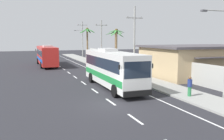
# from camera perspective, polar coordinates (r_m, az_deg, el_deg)

# --- Properties ---
(ground_plane) EXTENTS (160.00, 160.00, 0.00)m
(ground_plane) POSITION_cam_1_polar(r_m,az_deg,el_deg) (17.67, 0.58, -8.08)
(ground_plane) COLOR #28282D
(sidewalk_kerb) EXTENTS (3.20, 90.00, 0.14)m
(sidewalk_kerb) POSITION_cam_1_polar(r_m,az_deg,el_deg) (29.31, 5.90, -1.74)
(sidewalk_kerb) COLOR #999993
(sidewalk_kerb) RESTS_ON ground
(lane_markings) EXTENTS (3.88, 71.00, 0.01)m
(lane_markings) POSITION_cam_1_polar(r_m,az_deg,el_deg) (31.79, -4.79, -1.12)
(lane_markings) COLOR white
(lane_markings) RESTS_ON ground
(boundary_wall) EXTENTS (0.24, 60.00, 2.24)m
(boundary_wall) POSITION_cam_1_polar(r_m,az_deg,el_deg) (34.45, 8.61, 1.35)
(boundary_wall) COLOR #B2B2AD
(boundary_wall) RESTS_ON ground
(coach_bus_foreground) EXTENTS (2.89, 11.09, 3.72)m
(coach_bus_foreground) POSITION_cam_1_polar(r_m,az_deg,el_deg) (23.39, 0.04, 0.58)
(coach_bus_foreground) COLOR silver
(coach_bus_foreground) RESTS_ON ground
(coach_bus_far_lane) EXTENTS (2.92, 11.86, 3.58)m
(coach_bus_far_lane) POSITION_cam_1_polar(r_m,az_deg,el_deg) (43.21, -15.01, 3.39)
(coach_bus_far_lane) COLOR red
(coach_bus_far_lane) RESTS_ON ground
(motorcycle_beside_bus) EXTENTS (0.56, 1.96, 1.58)m
(motorcycle_beside_bus) POSITION_cam_1_polar(r_m,az_deg,el_deg) (33.41, -3.31, 0.42)
(motorcycle_beside_bus) COLOR black
(motorcycle_beside_bus) RESTS_ON ground
(pedestrian_near_kerb) EXTENTS (0.36, 0.36, 1.79)m
(pedestrian_near_kerb) POSITION_cam_1_polar(r_m,az_deg,el_deg) (36.52, -0.76, 1.71)
(pedestrian_near_kerb) COLOR red
(pedestrian_near_kerb) RESTS_ON sidewalk_kerb
(pedestrian_midwalk) EXTENTS (0.36, 0.36, 1.59)m
(pedestrian_midwalk) POSITION_cam_1_polar(r_m,az_deg,el_deg) (20.36, 17.69, -3.56)
(pedestrian_midwalk) COLOR #2D7A47
(pedestrian_midwalk) RESTS_ON sidewalk_kerb
(utility_pole_mid) EXTENTS (2.47, 0.24, 8.93)m
(utility_pole_mid) POSITION_cam_1_polar(r_m,az_deg,el_deg) (33.38, 5.24, 7.31)
(utility_pole_mid) COLOR #9E9E99
(utility_pole_mid) RESTS_ON ground
(utility_pole_far) EXTENTS (2.45, 0.24, 8.14)m
(utility_pole_far) POSITION_cam_1_polar(r_m,az_deg,el_deg) (47.87, -2.49, 6.93)
(utility_pole_far) COLOR #9E9E99
(utility_pole_far) RESTS_ON ground
(utility_pole_distant) EXTENTS (3.34, 0.24, 8.88)m
(utility_pole_distant) POSITION_cam_1_polar(r_m,az_deg,el_deg) (62.71, -6.98, 7.45)
(utility_pole_distant) COLOR #9E9E99
(utility_pole_distant) RESTS_ON ground
(palm_nearest) EXTENTS (2.95, 2.63, 6.41)m
(palm_nearest) POSITION_cam_1_polar(r_m,az_deg,el_deg) (43.58, 1.03, 7.05)
(palm_nearest) COLOR brown
(palm_nearest) RESTS_ON ground
(palm_second) EXTENTS (3.57, 3.76, 7.04)m
(palm_second) POSITION_cam_1_polar(r_m,az_deg,el_deg) (54.48, -5.80, 7.52)
(palm_second) COLOR brown
(palm_second) RESTS_ON ground
(palm_third) EXTENTS (3.56, 3.94, 6.15)m
(palm_third) POSITION_cam_1_polar(r_m,az_deg,el_deg) (46.75, 0.84, 6.95)
(palm_third) COLOR brown
(palm_third) RESTS_ON ground
(roadside_building) EXTENTS (13.94, 9.76, 3.82)m
(roadside_building) POSITION_cam_1_polar(r_m,az_deg,el_deg) (33.12, 19.97, 2.15)
(roadside_building) COLOR tan
(roadside_building) RESTS_ON ground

